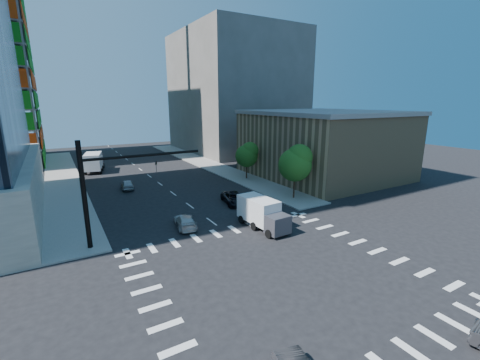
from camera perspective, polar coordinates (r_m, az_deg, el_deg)
ground at (r=24.19m, az=7.75°, el=-16.30°), size 160.00×160.00×0.00m
road_markings at (r=24.19m, az=7.75°, el=-16.29°), size 20.00×20.00×0.01m
sidewalk_ne at (r=63.02m, az=-5.75°, el=2.81°), size 5.00×60.00×0.15m
sidewalk_nw at (r=57.56m, az=-28.96°, el=0.06°), size 5.00×60.00×0.15m
commercial_building at (r=54.48m, az=14.52°, el=6.29°), size 20.50×22.50×10.60m
bg_building_ne at (r=81.84m, az=-1.00°, el=15.22°), size 24.00×30.00×28.00m
signal_mast_nw at (r=28.74m, az=-23.18°, el=-0.57°), size 10.20×0.40×9.00m
tree_south at (r=40.40m, az=9.99°, el=3.09°), size 4.16×4.16×6.82m
tree_north at (r=50.27m, az=1.36°, el=4.59°), size 3.54×3.52×5.78m
car_nb_far at (r=38.86m, az=-1.10°, el=-3.23°), size 3.11×5.17×1.34m
car_sb_near at (r=32.20m, az=-9.72°, el=-7.22°), size 2.52×4.56×1.25m
car_sb_mid at (r=47.79m, az=-19.41°, el=-0.76°), size 2.04×4.11×1.35m
box_truck_near at (r=31.28m, az=4.26°, el=-6.43°), size 2.66×5.60×2.87m
box_truck_far at (r=62.11m, az=-24.47°, el=2.78°), size 4.01×6.79×3.33m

